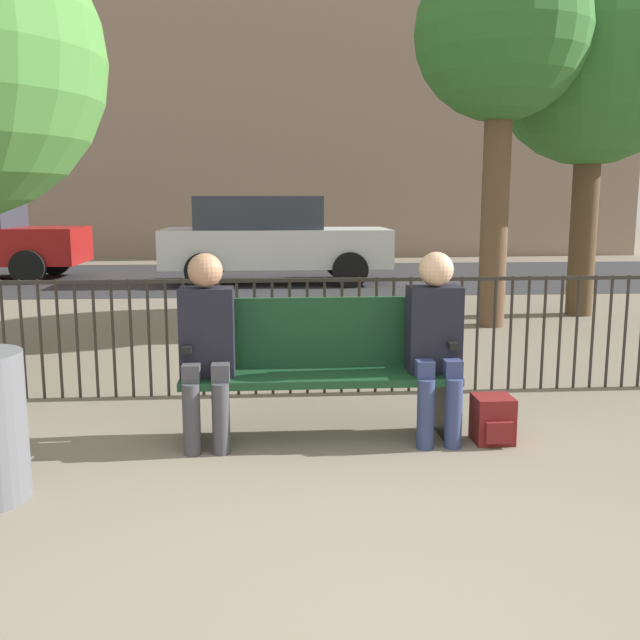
% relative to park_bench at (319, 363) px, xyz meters
% --- Properties ---
extents(ground_plane, '(80.00, 80.00, 0.00)m').
position_rel_park_bench_xyz_m(ground_plane, '(0.00, -2.13, -0.50)').
color(ground_plane, '#706656').
extents(park_bench, '(1.79, 0.45, 0.92)m').
position_rel_park_bench_xyz_m(park_bench, '(0.00, 0.00, 0.00)').
color(park_bench, '#14381E').
rests_on(park_bench, ground).
extents(seated_person_0, '(0.34, 0.39, 1.24)m').
position_rel_park_bench_xyz_m(seated_person_0, '(-0.72, -0.13, 0.20)').
color(seated_person_0, '#3D3D42').
rests_on(seated_person_0, ground).
extents(seated_person_1, '(0.34, 0.39, 1.24)m').
position_rel_park_bench_xyz_m(seated_person_1, '(0.74, -0.13, 0.20)').
color(seated_person_1, navy).
rests_on(seated_person_1, ground).
extents(backpack, '(0.25, 0.28, 0.30)m').
position_rel_park_bench_xyz_m(backpack, '(1.12, -0.22, -0.35)').
color(backpack, maroon).
rests_on(backpack, ground).
extents(fence_railing, '(9.01, 0.03, 0.95)m').
position_rel_park_bench_xyz_m(fence_railing, '(-0.02, 1.06, 0.06)').
color(fence_railing, '#2D2823').
rests_on(fence_railing, ground).
extents(tree_0, '(2.63, 2.63, 4.63)m').
position_rel_park_bench_xyz_m(tree_0, '(3.92, 4.79, 2.79)').
color(tree_0, '#4C3823').
rests_on(tree_0, ground).
extents(tree_2, '(2.06, 2.06, 4.54)m').
position_rel_park_bench_xyz_m(tree_2, '(2.44, 4.03, 2.94)').
color(tree_2, brown).
rests_on(tree_2, ground).
extents(street_surface, '(24.00, 6.00, 0.01)m').
position_rel_park_bench_xyz_m(street_surface, '(0.00, 9.87, -0.49)').
color(street_surface, '#2B2B2D').
rests_on(street_surface, ground).
extents(parked_car_0, '(4.20, 1.94, 1.62)m').
position_rel_park_bench_xyz_m(parked_car_0, '(-0.26, 8.87, 0.35)').
color(parked_car_0, silver).
rests_on(parked_car_0, ground).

